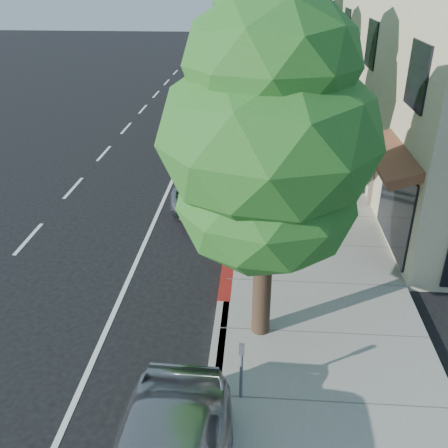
# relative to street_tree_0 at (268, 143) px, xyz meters

# --- Properties ---
(ground) EXTENTS (120.00, 120.00, 0.00)m
(ground) POSITION_rel_street_tree_0_xyz_m (-0.90, 2.00, -4.47)
(ground) COLOR black
(ground) RESTS_ON ground
(sidewalk) EXTENTS (4.60, 56.00, 0.15)m
(sidewalk) POSITION_rel_street_tree_0_xyz_m (1.40, 10.00, -4.40)
(sidewalk) COLOR gray
(sidewalk) RESTS_ON ground
(curb) EXTENTS (0.30, 56.00, 0.15)m
(curb) POSITION_rel_street_tree_0_xyz_m (-0.90, 10.00, -4.40)
(curb) COLOR #9E998E
(curb) RESTS_ON ground
(curb_red_segment) EXTENTS (0.32, 4.00, 0.15)m
(curb_red_segment) POSITION_rel_street_tree_0_xyz_m (-0.90, 3.00, -4.40)
(curb_red_segment) COLOR maroon
(curb_red_segment) RESTS_ON ground
(storefront_building) EXTENTS (10.00, 36.00, 7.00)m
(storefront_building) POSITION_rel_street_tree_0_xyz_m (8.70, 20.00, -0.97)
(storefront_building) COLOR beige
(storefront_building) RESTS_ON ground
(street_tree_0) EXTENTS (4.19, 4.19, 7.17)m
(street_tree_0) POSITION_rel_street_tree_0_xyz_m (0.00, 0.00, 0.00)
(street_tree_0) COLOR black
(street_tree_0) RESTS_ON ground
(street_tree_1) EXTENTS (4.31, 4.31, 7.84)m
(street_tree_1) POSITION_rel_street_tree_0_xyz_m (0.00, 6.00, 0.47)
(street_tree_1) COLOR black
(street_tree_1) RESTS_ON ground
(street_tree_2) EXTENTS (4.07, 4.07, 7.53)m
(street_tree_2) POSITION_rel_street_tree_0_xyz_m (0.00, 12.00, 0.30)
(street_tree_2) COLOR black
(street_tree_2) RESTS_ON ground
(street_tree_3) EXTENTS (5.16, 5.16, 8.33)m
(street_tree_3) POSITION_rel_street_tree_0_xyz_m (-0.00, 18.00, 0.66)
(street_tree_3) COLOR black
(street_tree_3) RESTS_ON ground
(street_tree_4) EXTENTS (4.80, 4.80, 7.20)m
(street_tree_4) POSITION_rel_street_tree_0_xyz_m (-0.00, 24.00, -0.11)
(street_tree_4) COLOR black
(street_tree_4) RESTS_ON ground
(street_tree_5) EXTENTS (4.64, 4.64, 7.39)m
(street_tree_5) POSITION_rel_street_tree_0_xyz_m (0.00, 30.00, 0.06)
(street_tree_5) COLOR black
(street_tree_5) RESTS_ON ground
(cyclist) EXTENTS (0.42, 0.63, 1.68)m
(cyclist) POSITION_rel_street_tree_0_xyz_m (-1.60, 4.01, -3.63)
(cyclist) COLOR silver
(cyclist) RESTS_ON ground
(bicycle) EXTENTS (2.09, 0.79, 1.09)m
(bicycle) POSITION_rel_street_tree_0_xyz_m (-1.30, 4.60, -3.93)
(bicycle) COLOR #161A9A
(bicycle) RESTS_ON ground
(silver_suv) EXTENTS (2.54, 5.44, 1.51)m
(silver_suv) POSITION_rel_street_tree_0_xyz_m (-1.74, 7.50, -3.72)
(silver_suv) COLOR #99999D
(silver_suv) RESTS_ON ground
(dark_sedan) EXTENTS (1.84, 4.67, 1.51)m
(dark_sedan) POSITION_rel_street_tree_0_xyz_m (-2.46, 14.67, -3.71)
(dark_sedan) COLOR black
(dark_sedan) RESTS_ON ground
(white_pickup) EXTENTS (2.58, 5.22, 1.46)m
(white_pickup) POSITION_rel_street_tree_0_xyz_m (-1.64, 18.63, -3.74)
(white_pickup) COLOR #BBBBBB
(white_pickup) RESTS_ON ground
(dark_suv_far) EXTENTS (1.77, 4.32, 1.47)m
(dark_suv_far) POSITION_rel_street_tree_0_xyz_m (-2.99, 29.14, -3.74)
(dark_suv_far) COLOR black
(dark_suv_far) RESTS_ON ground
(pedestrian) EXTENTS (1.11, 1.03, 1.83)m
(pedestrian) POSITION_rel_street_tree_0_xyz_m (0.36, 7.11, -3.40)
(pedestrian) COLOR black
(pedestrian) RESTS_ON sidewalk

